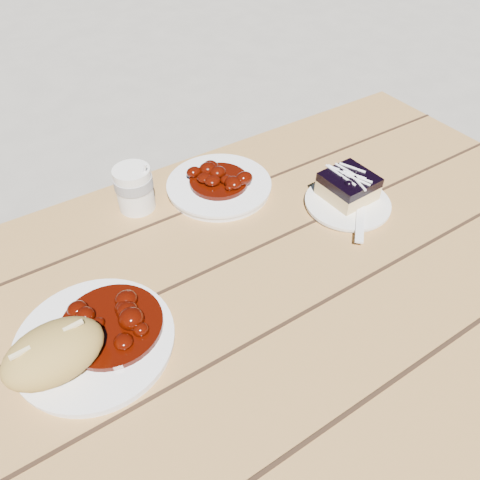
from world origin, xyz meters
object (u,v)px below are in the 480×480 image
picnic_table (99,433)px  second_plate (219,186)px  blueberry_cake (348,186)px  bread_roll (54,353)px  coffee_cup (134,189)px  dessert_plate (347,204)px  main_plate (95,342)px

picnic_table → second_plate: (0.39, 0.27, 0.17)m
picnic_table → blueberry_cake: bearing=9.3°
bread_roll → coffee_cup: size_ratio=1.55×
dessert_plate → main_plate: bearing=-175.7°
dessert_plate → second_plate: (-0.18, 0.18, 0.00)m
picnic_table → blueberry_cake: size_ratio=21.08×
main_plate → blueberry_cake: bearing=5.8°
main_plate → coffee_cup: (0.18, 0.26, 0.04)m
picnic_table → bread_roll: (-0.01, 0.02, 0.21)m
blueberry_cake → coffee_cup: 0.41m
dessert_plate → picnic_table: bearing=-172.0°
blueberry_cake → coffee_cup: coffee_cup is taller
main_plate → dessert_plate: 0.53m
main_plate → second_plate: size_ratio=1.09×
blueberry_cake → second_plate: 0.26m
second_plate → coffee_cup: bearing=166.2°
blueberry_cake → picnic_table: bearing=-173.1°
bread_roll → second_plate: 0.47m
dessert_plate → coffee_cup: coffee_cup is taller
picnic_table → bread_roll: bearing=112.3°
main_plate → bread_roll: (-0.05, -0.02, 0.04)m
main_plate → dessert_plate: (0.53, 0.04, -0.00)m
picnic_table → bread_roll: 0.21m
bread_roll → blueberry_cake: size_ratio=1.45×
coffee_cup → second_plate: bearing=-13.8°
bread_roll → main_plate: bearing=20.0°
coffee_cup → second_plate: 0.17m
picnic_table → second_plate: second_plate is taller
picnic_table → main_plate: size_ratio=8.83×
dessert_plate → second_plate: size_ratio=0.78×
bread_roll → dessert_plate: 0.59m
coffee_cup → main_plate: bearing=-124.9°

